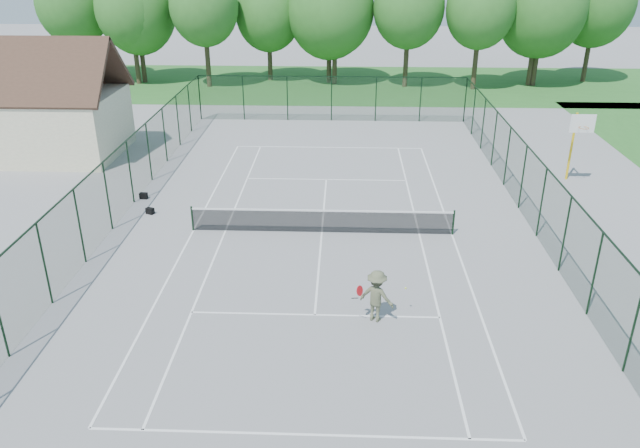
{
  "coord_description": "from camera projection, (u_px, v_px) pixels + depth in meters",
  "views": [
    {
      "loc": [
        0.85,
        -23.87,
        11.3
      ],
      "look_at": [
        0.0,
        -2.0,
        1.3
      ],
      "focal_mm": 35.0,
      "sensor_mm": 36.0,
      "label": 1
    }
  ],
  "objects": [
    {
      "name": "tennis_net",
      "position": [
        322.0,
        220.0,
        26.18
      ],
      "size": [
        11.08,
        0.08,
        1.1
      ],
      "color": "black",
      "rests_on": "ground"
    },
    {
      "name": "basketball_goal",
      "position": [
        578.0,
        134.0,
        30.77
      ],
      "size": [
        1.2,
        1.43,
        3.65
      ],
      "color": "yellow",
      "rests_on": "ground"
    },
    {
      "name": "ground",
      "position": [
        322.0,
        232.0,
        26.42
      ],
      "size": [
        140.0,
        140.0,
        0.0
      ],
      "primitive_type": "plane",
      "color": "gray",
      "rests_on": "ground"
    },
    {
      "name": "sports_bag_a",
      "position": [
        144.0,
        196.0,
        29.79
      ],
      "size": [
        0.38,
        0.24,
        0.29
      ],
      "primitive_type": "cube",
      "rotation": [
        0.0,
        0.0,
        -0.06
      ],
      "color": "black",
      "rests_on": "ground"
    },
    {
      "name": "tennis_player",
      "position": [
        376.0,
        296.0,
        19.99
      ],
      "size": [
        1.85,
        1.08,
        1.78
      ],
      "color": "#595E42",
      "rests_on": "ground"
    },
    {
      "name": "fence_enclosure",
      "position": [
        322.0,
        198.0,
        25.77
      ],
      "size": [
        18.05,
        36.05,
        3.02
      ],
      "color": "#18361E",
      "rests_on": "ground"
    },
    {
      "name": "tree_line_far",
      "position": [
        335.0,
        11.0,
        51.2
      ],
      "size": [
        39.4,
        6.4,
        9.7
      ],
      "color": "#423624",
      "rests_on": "ground"
    },
    {
      "name": "utility_building",
      "position": [
        42.0,
        101.0,
        34.78
      ],
      "size": [
        8.6,
        6.27,
        6.63
      ],
      "color": "#EDE5BE",
      "rests_on": "ground"
    },
    {
      "name": "grass_far",
      "position": [
        334.0,
        84.0,
        53.69
      ],
      "size": [
        80.0,
        16.0,
        0.01
      ],
      "primitive_type": "cube",
      "color": "#2F712B",
      "rests_on": "ground"
    },
    {
      "name": "court_lines",
      "position": [
        322.0,
        232.0,
        26.42
      ],
      "size": [
        11.05,
        23.85,
        0.01
      ],
      "color": "white",
      "rests_on": "ground"
    },
    {
      "name": "sports_bag_b",
      "position": [
        150.0,
        211.0,
        28.15
      ],
      "size": [
        0.42,
        0.35,
        0.28
      ],
      "primitive_type": "cube",
      "rotation": [
        0.0,
        0.0,
        -0.42
      ],
      "color": "black",
      "rests_on": "ground"
    }
  ]
}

